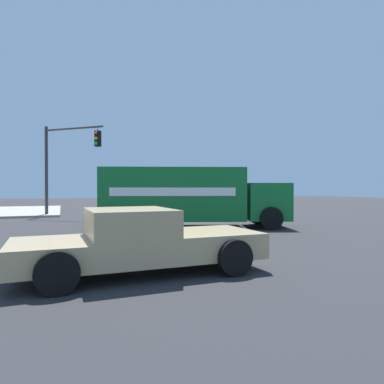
{
  "coord_description": "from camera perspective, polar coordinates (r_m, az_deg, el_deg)",
  "views": [
    {
      "loc": [
        -16.43,
        6.81,
        1.82
      ],
      "look_at": [
        -1.06,
        1.06,
        1.64
      ],
      "focal_mm": 32.74,
      "sensor_mm": 36.0,
      "label": 1
    }
  ],
  "objects": [
    {
      "name": "ground_plane",
      "position": [
        17.88,
        2.01,
        -5.2
      ],
      "size": [
        100.0,
        100.0,
        0.0
      ],
      "primitive_type": "plane",
      "color": "#2B2B2D"
    },
    {
      "name": "delivery_truck",
      "position": [
        16.24,
        -0.54,
        -0.68
      ],
      "size": [
        5.03,
        8.82,
        2.74
      ],
      "color": "#146B2D",
      "rests_on": "ground"
    },
    {
      "name": "traffic_light_primary",
      "position": [
        23.52,
        -20.12,
        5.6
      ],
      "size": [
        2.97,
        3.38,
        5.64
      ],
      "color": "#38383D",
      "rests_on": "sidewalk_corner_far"
    },
    {
      "name": "pickup_tan",
      "position": [
        7.64,
        -8.66,
        -7.58
      ],
      "size": [
        2.4,
        5.27,
        1.38
      ],
      "color": "tan",
      "rests_on": "ground"
    }
  ]
}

